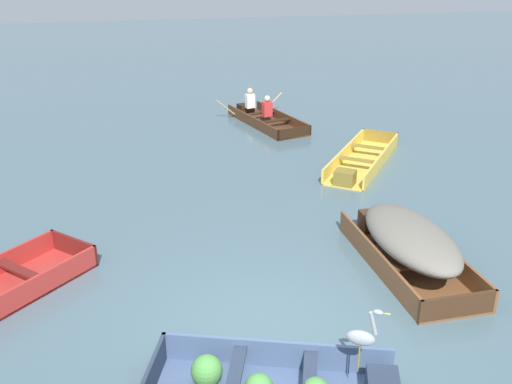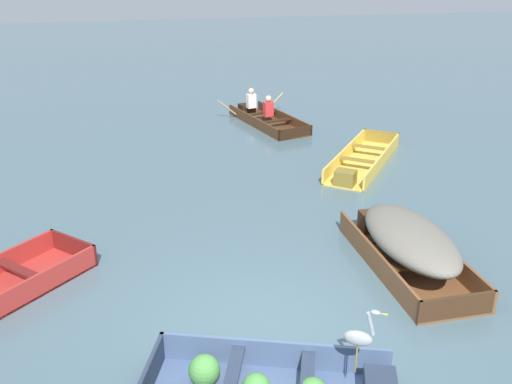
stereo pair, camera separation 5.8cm
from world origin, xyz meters
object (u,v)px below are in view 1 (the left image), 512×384
object	(u,v)px
skiff_wooden_brown_far_moored	(409,241)
heron_on_dinghy	(362,336)
skiff_yellow_near_moored	(362,161)
rowboat_dark_varnish_with_crew	(264,117)

from	to	relation	value
skiff_wooden_brown_far_moored	heron_on_dinghy	xyz separation A→B (m)	(-1.99, -2.67, 0.43)
skiff_yellow_near_moored	heron_on_dinghy	size ratio (longest dim) A/B	4.03
skiff_yellow_near_moored	skiff_wooden_brown_far_moored	xyz separation A→B (m)	(-1.17, -4.67, 0.34)
rowboat_dark_varnish_with_crew	heron_on_dinghy	distance (m)	11.74
skiff_wooden_brown_far_moored	rowboat_dark_varnish_with_crew	bearing A→B (deg)	91.42
skiff_yellow_near_moored	heron_on_dinghy	xyz separation A→B (m)	(-3.16, -7.34, 0.76)
rowboat_dark_varnish_with_crew	skiff_wooden_brown_far_moored	bearing A→B (deg)	-88.58
rowboat_dark_varnish_with_crew	heron_on_dinghy	world-z (taller)	heron_on_dinghy
skiff_yellow_near_moored	rowboat_dark_varnish_with_crew	size ratio (longest dim) A/B	0.99
heron_on_dinghy	skiff_yellow_near_moored	bearing A→B (deg)	66.68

